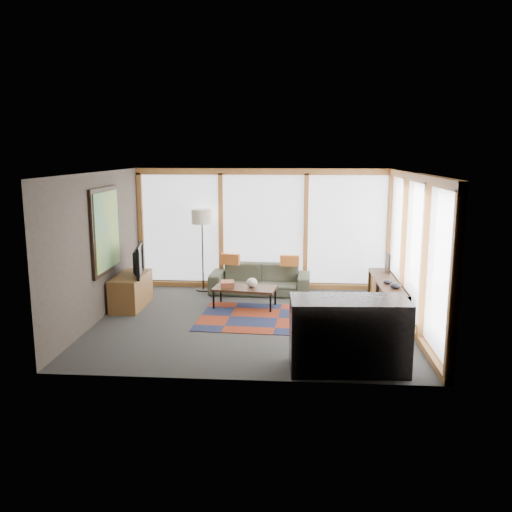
# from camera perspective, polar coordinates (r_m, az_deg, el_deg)

# --- Properties ---
(ground) EXTENTS (5.50, 5.50, 0.00)m
(ground) POSITION_cam_1_polar(r_m,az_deg,el_deg) (9.62, -0.18, -6.90)
(ground) COLOR #2A2A27
(ground) RESTS_ON ground
(room_envelope) EXTENTS (5.52, 5.02, 2.62)m
(room_envelope) POSITION_cam_1_polar(r_m,az_deg,el_deg) (9.79, 2.96, 2.67)
(room_envelope) COLOR #3D322B
(room_envelope) RESTS_ON ground
(rug) EXTENTS (2.90, 1.95, 0.01)m
(rug) POSITION_cam_1_polar(r_m,az_deg,el_deg) (9.78, 2.32, -6.56)
(rug) COLOR maroon
(rug) RESTS_ON ground
(sofa) EXTENTS (2.12, 0.89, 0.61)m
(sofa) POSITION_cam_1_polar(r_m,az_deg,el_deg) (11.41, 0.42, -2.45)
(sofa) COLOR #313325
(sofa) RESTS_ON ground
(pillow_left) EXTENTS (0.43, 0.22, 0.22)m
(pillow_left) POSITION_cam_1_polar(r_m,az_deg,el_deg) (11.40, -2.73, -0.33)
(pillow_left) COLOR #BD6126
(pillow_left) RESTS_ON sofa
(pillow_right) EXTENTS (0.40, 0.14, 0.22)m
(pillow_right) POSITION_cam_1_polar(r_m,az_deg,el_deg) (11.27, 3.55, -0.49)
(pillow_right) COLOR #BD6126
(pillow_right) RESTS_ON sofa
(floor_lamp) EXTENTS (0.44, 0.44, 1.76)m
(floor_lamp) POSITION_cam_1_polar(r_m,az_deg,el_deg) (11.59, -5.65, 0.60)
(floor_lamp) COLOR #2C2317
(floor_lamp) RESTS_ON ground
(coffee_table) EXTENTS (1.25, 0.74, 0.39)m
(coffee_table) POSITION_cam_1_polar(r_m,az_deg,el_deg) (10.43, -1.18, -4.36)
(coffee_table) COLOR black
(coffee_table) RESTS_ON ground
(book_stack) EXTENTS (0.29, 0.34, 0.10)m
(book_stack) POSITION_cam_1_polar(r_m,az_deg,el_deg) (10.43, -3.03, -2.95)
(book_stack) COLOR brown
(book_stack) RESTS_ON coffee_table
(vase) EXTENTS (0.21, 0.21, 0.18)m
(vase) POSITION_cam_1_polar(r_m,az_deg,el_deg) (10.37, -0.44, -2.81)
(vase) COLOR beige
(vase) RESTS_ON coffee_table
(bookshelf) EXTENTS (0.42, 2.29, 0.57)m
(bookshelf) POSITION_cam_1_polar(r_m,az_deg,el_deg) (10.46, 13.62, -4.10)
(bookshelf) COLOR black
(bookshelf) RESTS_ON ground
(bowl_a) EXTENTS (0.23, 0.23, 0.10)m
(bowl_a) POSITION_cam_1_polar(r_m,az_deg,el_deg) (9.86, 14.49, -3.03)
(bowl_a) COLOR black
(bowl_a) RESTS_ON bookshelf
(bowl_b) EXTENTS (0.18, 0.18, 0.08)m
(bowl_b) POSITION_cam_1_polar(r_m,az_deg,el_deg) (10.16, 13.69, -2.65)
(bowl_b) COLOR black
(bowl_b) RESTS_ON bookshelf
(shelf_picture) EXTENTS (0.05, 0.30, 0.39)m
(shelf_picture) POSITION_cam_1_polar(r_m,az_deg,el_deg) (11.07, 13.72, -0.73)
(shelf_picture) COLOR black
(shelf_picture) RESTS_ON bookshelf
(tv_console) EXTENTS (0.52, 1.24, 0.62)m
(tv_console) POSITION_cam_1_polar(r_m,az_deg,el_deg) (10.72, -13.00, -3.59)
(tv_console) COLOR brown
(tv_console) RESTS_ON ground
(television) EXTENTS (0.34, 1.04, 0.59)m
(television) POSITION_cam_1_polar(r_m,az_deg,el_deg) (10.53, -12.68, -0.44)
(television) COLOR black
(television) RESTS_ON tv_console
(bar_counter) EXTENTS (1.62, 0.82, 1.00)m
(bar_counter) POSITION_cam_1_polar(r_m,az_deg,el_deg) (7.53, 9.71, -8.16)
(bar_counter) COLOR black
(bar_counter) RESTS_ON ground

